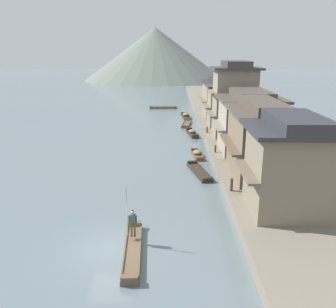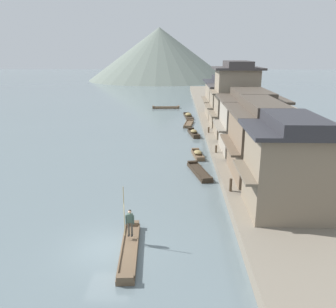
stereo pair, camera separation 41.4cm
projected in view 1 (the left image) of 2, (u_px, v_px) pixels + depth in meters
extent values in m
plane|color=slate|center=(111.00, 249.00, 19.00)|extent=(400.00, 400.00, 0.00)
cube|color=slate|center=(266.00, 128.00, 47.37)|extent=(18.00, 110.00, 0.80)
cube|color=brown|center=(133.00, 251.00, 18.61)|extent=(1.25, 5.64, 0.26)
cube|color=brown|center=(129.00, 278.00, 16.01)|extent=(0.83, 0.41, 0.23)
cube|color=brown|center=(135.00, 224.00, 21.07)|extent=(0.83, 0.41, 0.23)
cube|color=brown|center=(140.00, 248.00, 18.58)|extent=(0.40, 5.09, 0.08)
cube|color=brown|center=(125.00, 248.00, 18.54)|extent=(0.40, 5.09, 0.08)
cube|color=black|center=(135.00, 236.00, 19.43)|extent=(0.10, 0.22, 0.05)
cylinder|color=#4C473D|center=(135.00, 229.00, 19.35)|extent=(0.11, 0.11, 0.78)
cube|color=black|center=(132.00, 235.00, 19.43)|extent=(0.10, 0.22, 0.05)
cylinder|color=#4C473D|center=(132.00, 229.00, 19.35)|extent=(0.11, 0.11, 0.78)
cube|color=#384C42|center=(133.00, 218.00, 19.16)|extent=(0.32, 0.21, 0.52)
cylinder|color=#384C42|center=(136.00, 220.00, 19.12)|extent=(0.08, 0.08, 0.56)
cylinder|color=#384C42|center=(129.00, 220.00, 19.13)|extent=(0.08, 0.08, 0.56)
sphere|color=tan|center=(133.00, 212.00, 19.04)|extent=(0.20, 0.20, 0.20)
sphere|color=black|center=(133.00, 212.00, 19.05)|extent=(0.18, 0.18, 0.18)
cylinder|color=tan|center=(127.00, 212.00, 18.94)|extent=(0.04, 0.04, 3.00)
cube|color=#33281E|center=(199.00, 172.00, 30.79)|extent=(2.13, 5.00, 0.24)
cube|color=#33281E|center=(192.00, 162.00, 32.87)|extent=(0.99, 0.56, 0.22)
cube|color=#33281E|center=(208.00, 179.00, 28.58)|extent=(0.99, 0.56, 0.22)
cube|color=#33281E|center=(194.00, 171.00, 30.65)|extent=(1.09, 4.29, 0.08)
cube|color=#33281E|center=(204.00, 170.00, 30.85)|extent=(1.09, 4.29, 0.08)
cube|color=brown|center=(197.00, 155.00, 35.79)|extent=(1.28, 3.57, 0.24)
cube|color=brown|center=(194.00, 149.00, 37.24)|extent=(0.82, 0.45, 0.21)
cube|color=brown|center=(200.00, 158.00, 34.21)|extent=(0.82, 0.45, 0.21)
cube|color=brown|center=(193.00, 154.00, 35.70)|extent=(0.43, 2.98, 0.08)
cube|color=brown|center=(201.00, 154.00, 35.78)|extent=(0.43, 2.98, 0.08)
ellipsoid|color=olive|center=(197.00, 152.00, 35.69)|extent=(0.91, 1.19, 0.43)
cube|color=brown|center=(163.00, 108.00, 65.85)|extent=(5.24, 1.37, 0.26)
cube|color=brown|center=(176.00, 106.00, 65.89)|extent=(0.42, 0.97, 0.23)
cube|color=brown|center=(150.00, 107.00, 65.67)|extent=(0.42, 0.97, 0.23)
cube|color=brown|center=(163.00, 107.00, 66.27)|extent=(4.69, 0.37, 0.08)
cube|color=brown|center=(163.00, 107.00, 65.34)|extent=(4.69, 0.37, 0.08)
cube|color=#33281E|center=(192.00, 134.00, 44.96)|extent=(1.53, 4.34, 0.29)
cube|color=#33281E|center=(189.00, 129.00, 46.76)|extent=(0.85, 0.48, 0.26)
cube|color=#33281E|center=(195.00, 135.00, 43.01)|extent=(0.85, 0.48, 0.26)
cube|color=#33281E|center=(189.00, 133.00, 44.86)|extent=(0.65, 3.72, 0.08)
cube|color=#33281E|center=(195.00, 132.00, 44.96)|extent=(0.65, 3.72, 0.08)
ellipsoid|color=olive|center=(192.00, 131.00, 44.86)|extent=(0.96, 1.23, 0.44)
cube|color=#33281E|center=(186.00, 117.00, 57.19)|extent=(1.65, 5.70, 0.19)
cube|color=#33281E|center=(184.00, 113.00, 59.68)|extent=(1.05, 0.45, 0.17)
cube|color=#33281E|center=(188.00, 118.00, 54.60)|extent=(1.05, 0.45, 0.17)
cube|color=#33281E|center=(183.00, 116.00, 57.12)|extent=(0.55, 5.11, 0.08)
cube|color=#33281E|center=(189.00, 116.00, 57.20)|extent=(0.55, 5.11, 0.08)
ellipsoid|color=olive|center=(186.00, 114.00, 57.09)|extent=(1.15, 1.51, 0.56)
cube|color=brown|center=(186.00, 124.00, 51.16)|extent=(1.74, 5.11, 0.22)
cube|color=brown|center=(188.00, 120.00, 53.33)|extent=(0.99, 0.49, 0.20)
cube|color=brown|center=(185.00, 126.00, 48.87)|extent=(0.99, 0.49, 0.20)
cube|color=brown|center=(183.00, 123.00, 51.19)|extent=(0.70, 4.48, 0.08)
cube|color=brown|center=(190.00, 123.00, 51.05)|extent=(0.70, 4.48, 0.08)
cube|color=#7F705B|center=(291.00, 172.00, 21.20)|extent=(4.93, 4.55, 5.20)
cube|color=brown|center=(246.00, 171.00, 21.24)|extent=(0.70, 4.55, 0.16)
cube|color=#2D2D33|center=(296.00, 129.00, 20.42)|extent=(5.83, 5.45, 0.24)
cube|color=#2D2D33|center=(297.00, 121.00, 20.28)|extent=(2.96, 5.45, 0.70)
cube|color=#75604C|center=(260.00, 144.00, 27.47)|extent=(4.22, 6.62, 5.20)
cube|color=brown|center=(229.00, 144.00, 27.51)|extent=(0.70, 6.62, 0.16)
cube|color=#4C4238|center=(263.00, 111.00, 26.69)|extent=(5.12, 7.52, 0.24)
cube|color=#4C4238|center=(263.00, 105.00, 26.55)|extent=(2.53, 7.52, 0.70)
cube|color=gray|center=(249.00, 126.00, 34.38)|extent=(5.48, 5.71, 5.20)
cube|color=gray|center=(218.00, 125.00, 34.42)|extent=(0.70, 5.71, 0.16)
cube|color=#4C4238|center=(251.00, 99.00, 33.59)|extent=(6.38, 6.61, 0.24)
cube|color=#4C4238|center=(251.00, 94.00, 33.46)|extent=(3.29, 6.61, 0.70)
cube|color=gray|center=(234.00, 103.00, 40.44)|extent=(4.62, 4.58, 7.80)
cube|color=#6E6151|center=(211.00, 114.00, 40.85)|extent=(0.70, 4.58, 0.16)
cube|color=#6E6151|center=(212.00, 92.00, 40.10)|extent=(0.70, 4.58, 0.16)
cube|color=#3D3838|center=(236.00, 68.00, 39.28)|extent=(5.52, 5.48, 0.24)
cube|color=#3D3838|center=(236.00, 64.00, 39.14)|extent=(2.77, 5.48, 0.70)
cube|color=gray|center=(228.00, 106.00, 46.66)|extent=(5.28, 4.82, 5.20)
cube|color=#6E6151|center=(206.00, 106.00, 46.70)|extent=(0.70, 4.82, 0.16)
cube|color=#3D3838|center=(229.00, 86.00, 45.87)|extent=(6.18, 5.72, 0.24)
cube|color=#3D3838|center=(229.00, 82.00, 45.74)|extent=(3.17, 5.72, 0.70)
cube|color=gray|center=(220.00, 99.00, 53.07)|extent=(4.90, 7.33, 5.20)
cube|color=#6E6151|center=(202.00, 99.00, 53.11)|extent=(0.70, 7.33, 0.16)
cube|color=#2D2D33|center=(221.00, 82.00, 52.28)|extent=(5.80, 8.23, 0.24)
cube|color=#2D2D33|center=(221.00, 79.00, 52.15)|extent=(2.94, 8.23, 0.70)
cylinder|color=#473828|center=(232.00, 185.00, 24.80)|extent=(0.20, 0.20, 0.96)
cylinder|color=#473828|center=(215.00, 149.00, 34.32)|extent=(0.20, 0.20, 0.74)
cylinder|color=#473828|center=(207.00, 130.00, 42.72)|extent=(0.20, 0.20, 0.71)
cone|color=slate|center=(155.00, 54.00, 130.07)|extent=(54.13, 54.13, 19.30)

